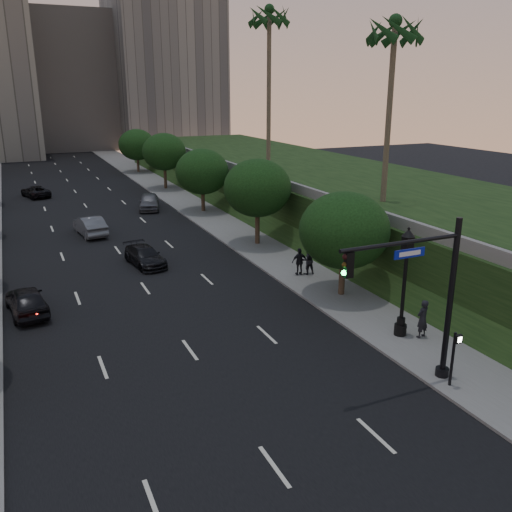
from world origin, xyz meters
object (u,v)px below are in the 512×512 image
sedan_near_right (145,256)px  sedan_far_left (35,191)px  sedan_mid_left (90,226)px  pedestrian_a (422,319)px  sedan_near_left (27,301)px  street_lamp (404,287)px  traffic_signal_mast (429,302)px  pedestrian_b (308,260)px  sedan_far_right (149,201)px  pedestrian_c (300,262)px

sedan_near_right → sedan_far_left: bearing=92.3°
sedan_mid_left → sedan_far_left: sedan_mid_left is taller
sedan_mid_left → pedestrian_a: bearing=106.2°
sedan_near_left → sedan_near_right: size_ratio=1.01×
street_lamp → pedestrian_a: bearing=-39.4°
traffic_signal_mast → pedestrian_b: 14.29m
traffic_signal_mast → sedan_near_left: traffic_signal_mast is taller
street_lamp → pedestrian_a: 1.82m
traffic_signal_mast → pedestrian_b: bearing=80.1°
sedan_far_left → sedan_near_right: bearing=84.4°
traffic_signal_mast → sedan_near_left: 20.87m
sedan_far_right → traffic_signal_mast: bearing=-71.9°
pedestrian_a → sedan_far_right: bearing=-92.7°
traffic_signal_mast → sedan_near_left: size_ratio=1.54×
sedan_mid_left → pedestrian_b: size_ratio=2.59×
street_lamp → sedan_mid_left: 28.73m
street_lamp → sedan_far_left: 48.32m
sedan_far_left → pedestrian_c: 38.79m
street_lamp → sedan_near_left: bearing=147.2°
sedan_far_left → sedan_mid_left: bearing=83.2°
traffic_signal_mast → sedan_mid_left: traffic_signal_mast is taller
pedestrian_a → traffic_signal_mast: bearing=39.1°
pedestrian_c → sedan_far_right: bearing=-74.3°
sedan_near_right → sedan_far_right: bearing=67.2°
sedan_far_right → pedestrian_c: size_ratio=2.71×
sedan_near_right → pedestrian_a: pedestrian_a is taller
sedan_near_left → sedan_mid_left: sedan_mid_left is taller
sedan_mid_left → sedan_far_left: 19.92m
sedan_near_left → pedestrian_c: (16.42, -0.74, 0.27)m
traffic_signal_mast → pedestrian_c: traffic_signal_mast is taller
traffic_signal_mast → sedan_far_left: (-12.28, 50.05, -3.03)m
sedan_near_right → sedan_far_right: sedan_far_right is taller
traffic_signal_mast → pedestrian_a: (2.80, 3.32, -2.56)m
sedan_far_left → pedestrian_c: (14.14, -36.12, 0.40)m
traffic_signal_mast → sedan_far_right: (-2.13, 38.29, -2.85)m
traffic_signal_mast → pedestrian_a: size_ratio=3.64×
pedestrian_a → sedan_mid_left: bearing=-77.1°
pedestrian_b → sedan_near_left: bearing=-1.1°
pedestrian_a → sedan_near_right: bearing=-71.6°
sedan_near_left → street_lamp: bearing=139.9°
sedan_far_left → sedan_far_right: 15.53m
pedestrian_c → traffic_signal_mast: bearing=88.9°
sedan_far_left → sedan_far_right: bearing=114.6°
traffic_signal_mast → sedan_near_right: 21.75m
sedan_mid_left → pedestrian_c: bearing=116.0°
sedan_near_left → pedestrian_a: 20.75m
sedan_far_right → pedestrian_c: pedestrian_c is taller
traffic_signal_mast → sedan_far_right: size_ratio=1.45×
traffic_signal_mast → street_lamp: (2.04, 3.94, -1.04)m
sedan_near_left → pedestrian_b: size_ratio=2.40×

